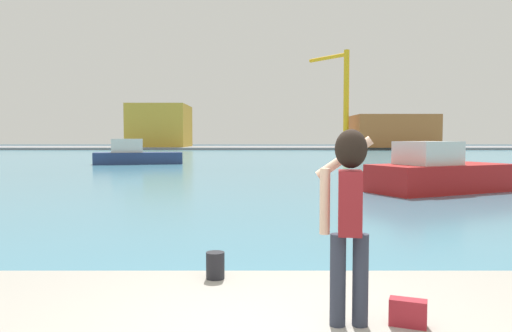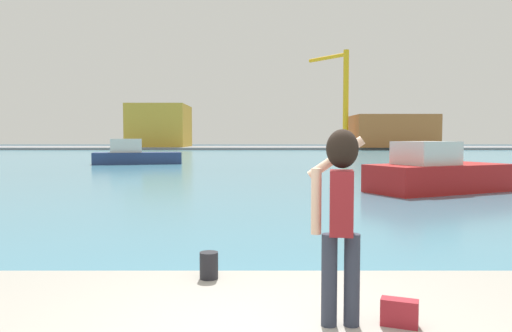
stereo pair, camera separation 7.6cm
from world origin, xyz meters
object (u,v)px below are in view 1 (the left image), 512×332
Objects in this scene: boat_moored at (134,155)px; port_crane at (340,90)px; harbor_bollard at (213,265)px; person_photographer at (347,206)px; warehouse_right at (390,131)px; handbag at (406,312)px; warehouse_left at (158,126)px; boat_moored_2 at (436,173)px.

boat_moored is 0.42× the size of port_crane.
boat_moored reaches higher than harbor_bollard.
person_photographer reaches higher than boat_moored.
boat_moored is 0.50× the size of warehouse_right.
handbag is 1.01× the size of harbor_bollard.
person_photographer reaches higher than harbor_bollard.
harbor_bollard is 0.02× the size of warehouse_left.
boat_moored_2 is 0.47× the size of warehouse_left.
boat_moored_2 is 74.28m from warehouse_right.
handbag is 0.02× the size of warehouse_left.
harbor_bollard is at bearing -87.82° from boat_moored.
boat_moored_2 is 0.35× the size of port_crane.
port_crane is at bearing -12.30° from warehouse_left.
boat_moored is (-11.21, 35.48, 0.14)m from handbag.
harbor_bollard is 0.02× the size of warehouse_right.
port_crane reaches higher than harbor_bollard.
warehouse_left is (-19.83, 92.21, 3.01)m from person_photographer.
person_photographer is 0.10× the size of port_crane.
handbag is 86.47m from port_crane.
warehouse_right is (18.34, 71.93, 2.67)m from boat_moored_2.
warehouse_right is at bearing 74.42° from handbag.
warehouse_left is 36.14m from port_crane.
harbor_bollard is at bearing -106.96° from warehouse_right.
handbag is at bearing -77.55° from warehouse_left.
port_crane reaches higher than warehouse_right.
port_crane is at bearing 78.96° from harbor_bollard.
person_photographer is 5.44× the size of handbag.
port_crane is (34.76, -7.58, 6.32)m from warehouse_left.
warehouse_left is at bearing 83.56° from boat_moored_2.
warehouse_right is at bearing 42.15° from boat_moored.
port_crane is (14.93, 84.63, 9.33)m from person_photographer.
warehouse_left is (-18.54, 90.78, 3.92)m from harbor_bollard.
boat_moored_2 is (17.07, -20.61, 0.01)m from boat_moored.
boat_moored is at bearing -124.61° from warehouse_right.
boat_moored is at bearing 25.86° from person_photographer.
harbor_bollard is at bearing -78.46° from warehouse_left.
harbor_bollard is at bearing -144.98° from boat_moored_2.
port_crane is (8.54, 69.77, 10.13)m from boat_moored_2.
boat_moored is at bearing -80.84° from warehouse_left.
handbag is 15.99m from boat_moored_2.
handbag is at bearing -38.44° from harbor_bollard.
boat_moored is (-9.38, 34.03, 0.10)m from harbor_bollard.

